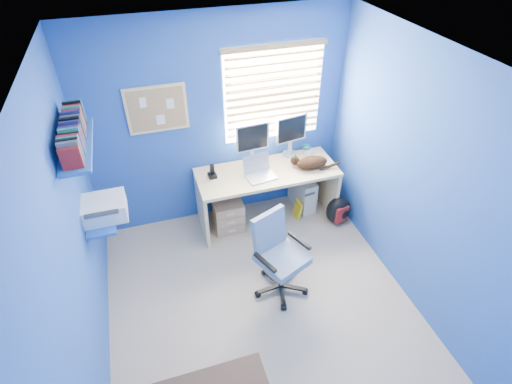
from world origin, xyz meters
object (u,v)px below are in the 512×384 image
object	(u,v)px
cat	(312,163)
tower_pc	(302,192)
laptop	(261,169)
office_chair	(279,264)
desk	(267,196)

from	to	relation	value
cat	tower_pc	xyz separation A→B (m)	(-0.00, 0.19, -0.58)
laptop	office_chair	xyz separation A→B (m)	(-0.13, -0.98, -0.51)
tower_pc	office_chair	size ratio (longest dim) A/B	0.49
tower_pc	office_chair	world-z (taller)	office_chair
desk	tower_pc	distance (m)	0.56
desk	cat	size ratio (longest dim) A/B	4.36
laptop	tower_pc	xyz separation A→B (m)	(0.64, 0.20, -0.62)
cat	desk	bearing A→B (deg)	-164.72
desk	laptop	bearing A→B (deg)	-139.17
tower_pc	desk	bearing A→B (deg)	-175.58
laptop	cat	size ratio (longest dim) A/B	0.86
laptop	cat	distance (m)	0.64
laptop	tower_pc	distance (m)	0.92
office_chair	desk	bearing A→B (deg)	77.66
desk	office_chair	distance (m)	1.10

